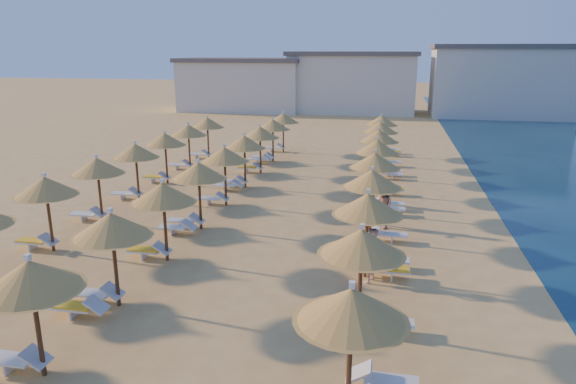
% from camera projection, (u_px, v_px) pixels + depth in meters
% --- Properties ---
extents(ground, '(220.00, 220.00, 0.00)m').
position_uv_depth(ground, '(258.00, 251.00, 19.80)').
color(ground, '#E2B563').
rests_on(ground, ground).
extents(hotel_blocks, '(46.23, 9.52, 8.10)m').
position_uv_depth(hotel_blocks, '(370.00, 82.00, 61.99)').
color(hotel_blocks, beige).
rests_on(hotel_blocks, ground).
extents(parasol_row_east, '(2.39, 37.71, 3.10)m').
position_uv_depth(parasol_row_east, '(372.00, 180.00, 20.25)').
color(parasol_row_east, brown).
rests_on(parasol_row_east, ground).
extents(parasol_row_west, '(2.39, 37.71, 3.10)m').
position_uv_depth(parasol_row_west, '(199.00, 172.00, 21.60)').
color(parasol_row_west, brown).
rests_on(parasol_row_west, ground).
extents(parasol_row_inland, '(2.39, 27.12, 3.10)m').
position_uv_depth(parasol_row_inland, '(118.00, 159.00, 24.15)').
color(parasol_row_inland, brown).
rests_on(parasol_row_inland, ground).
extents(loungers, '(14.95, 36.76, 0.66)m').
position_uv_depth(loungers, '(246.00, 222.00, 22.07)').
color(loungers, silver).
rests_on(loungers, ground).
extents(beachgoer_b, '(1.06, 1.15, 1.90)m').
position_uv_depth(beachgoer_b, '(383.00, 207.00, 22.15)').
color(beachgoer_b, tan).
rests_on(beachgoer_b, ground).
extents(beachgoer_c, '(1.09, 1.00, 1.79)m').
position_uv_depth(beachgoer_c, '(366.00, 187.00, 25.65)').
color(beachgoer_c, tan).
rests_on(beachgoer_c, ground).
extents(beachgoer_a, '(0.66, 0.81, 1.90)m').
position_uv_depth(beachgoer_a, '(370.00, 255.00, 16.93)').
color(beachgoer_a, tan).
rests_on(beachgoer_a, ground).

